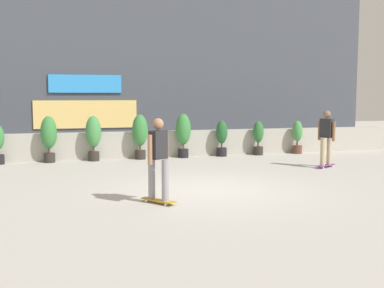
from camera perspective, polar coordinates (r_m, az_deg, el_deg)
name	(u,v)px	position (r m, az deg, el deg)	size (l,w,h in m)	color
ground_plane	(210,190)	(10.65, 2.16, -5.63)	(48.00, 48.00, 0.00)	#B2AFA8
planter_wall	(158,144)	(16.35, -4.20, 0.00)	(18.00, 0.40, 0.90)	#B2ADA3
building_backdrop	(139,69)	(20.23, -6.50, 9.05)	(20.00, 2.08, 6.50)	#424751
potted_plant_1	(49,136)	(15.56, -17.11, 0.99)	(0.51, 0.51, 1.49)	#2D2823
potted_plant_2	(93,135)	(15.58, -11.97, 1.10)	(0.50, 0.50, 1.48)	#2D2823
potted_plant_3	(140,133)	(15.74, -6.38, 1.32)	(0.52, 0.52, 1.51)	#2D2823
potted_plant_4	(183,132)	(16.05, -1.08, 1.47)	(0.52, 0.52, 1.52)	black
potted_plant_5	(222,137)	(16.46, 3.65, 0.90)	(0.40, 0.40, 1.27)	black
potted_plant_6	(258,137)	(16.97, 8.10, 0.88)	(0.38, 0.38, 1.22)	#2D2823
potted_plant_7	(297,136)	(17.65, 12.76, 0.95)	(0.37, 0.37, 1.21)	brown
skater_foreground	(326,136)	(14.37, 16.11, 0.94)	(0.80, 0.55, 1.70)	#72338C
skater_far_left	(158,157)	(9.19, -4.15, -1.54)	(0.64, 0.76, 1.70)	#BF8C26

